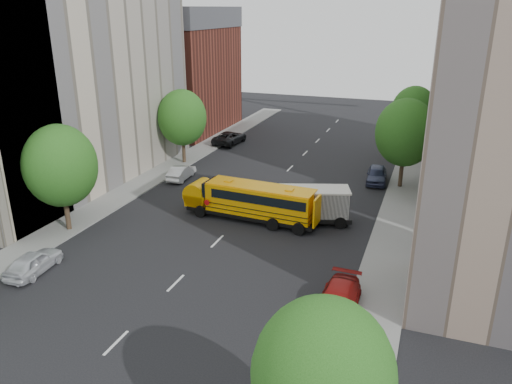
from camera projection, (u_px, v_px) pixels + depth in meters
The scene contains 20 objects.
ground at pixel (228, 230), 36.67m from camera, with size 120.00×120.00×0.00m, color black.
sidewalk_left at pixel (132, 189), 44.75m from camera, with size 3.00×80.00×0.12m, color slate.
sidewalk_right at pixel (396, 225), 37.34m from camera, with size 3.00×80.00×0.12m, color slate.
lane_markings at pixel (271, 187), 45.47m from camera, with size 0.15×64.00×0.01m, color silver.
building_left_cream at pixel (66, 72), 44.28m from camera, with size 10.00×26.00×20.00m, color #BEAF99.
building_left_redbrick at pixel (185, 80), 64.87m from camera, with size 10.00×15.00×13.00m, color maroon.
building_right_far at pixel (495, 82), 45.35m from camera, with size 10.00×22.00×18.00m, color tan.
building_right_sidewall at pixel (507, 102), 35.66m from camera, with size 10.10×0.30×18.00m, color brown.
street_tree_1 at pixel (60, 166), 34.97m from camera, with size 5.12×5.12×7.90m.
street_tree_2 at pixel (182, 118), 50.86m from camera, with size 4.99×4.99×7.71m.
street_tree_3 at pixel (323, 376), 15.72m from camera, with size 4.61×4.61×7.11m.
street_tree_4 at pixel (405, 133), 43.69m from camera, with size 5.25×5.25×8.10m.
street_tree_5 at pixel (414, 112), 54.38m from camera, with size 4.86×4.86×7.51m.
school_bus at pixel (251, 200), 38.02m from camera, with size 10.47×3.10×2.92m.
safari_truck at pixel (308, 205), 37.42m from camera, with size 6.86×4.18×2.78m.
parked_car_0 at pixel (34, 262), 30.61m from camera, with size 1.66×4.11×1.40m, color silver.
parked_car_1 at pixel (181, 172), 47.40m from camera, with size 1.41×4.03×1.33m, color silver.
parked_car_2 at pixel (230, 138), 59.74m from camera, with size 2.48×5.37×1.49m, color black.
parked_car_3 at pixel (337, 301), 26.55m from camera, with size 1.99×4.89×1.42m, color maroon.
parked_car_4 at pixel (377, 175), 46.47m from camera, with size 1.79×4.45×1.52m, color #323A58.
Camera 1 is at (13.39, -30.67, 15.37)m, focal length 35.00 mm.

